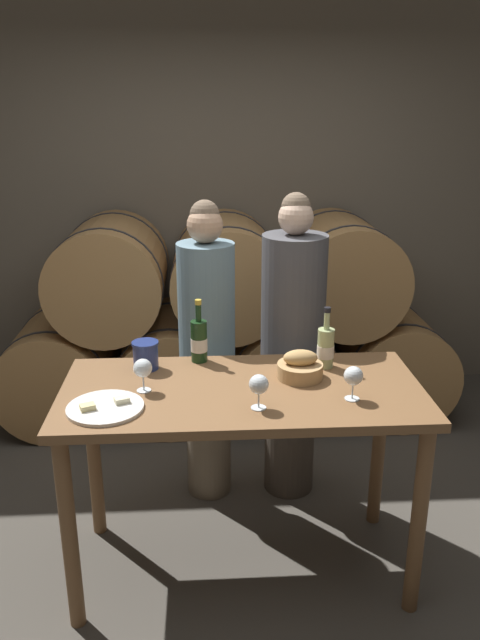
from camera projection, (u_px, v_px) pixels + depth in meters
ground_plane at (242, 565)px, 2.89m from camera, size 10.00×10.00×0.00m
stone_wall_back at (223, 169)px, 4.37m from camera, size 10.00×0.12×3.20m
barrel_stack at (227, 326)px, 4.17m from camera, size 2.97×0.86×1.35m
tasting_table at (242, 416)px, 2.64m from camera, size 1.51×0.71×0.91m
person_left at (207, 351)px, 3.21m from camera, size 0.29×0.29×1.60m
person_right at (292, 349)px, 3.23m from camera, size 0.33×0.33×1.63m
wine_bottle_red at (199, 341)px, 2.84m from camera, size 0.08×0.08×0.29m
wine_bottle_white at (326, 347)px, 2.78m from camera, size 0.08×0.08×0.28m
blue_crock at (146, 354)px, 2.76m from camera, size 0.12×0.12×0.13m
bread_basket at (300, 367)px, 2.68m from camera, size 0.20×0.20×0.13m
cheese_plate at (105, 407)px, 2.41m from camera, size 0.30×0.30×0.04m
wine_glass_far_left at (143, 369)px, 2.54m from camera, size 0.08×0.08×0.14m
wine_glass_left at (259, 385)px, 2.39m from camera, size 0.08×0.08×0.14m
wine_glass_center at (353, 377)px, 2.46m from camera, size 0.08×0.08×0.14m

